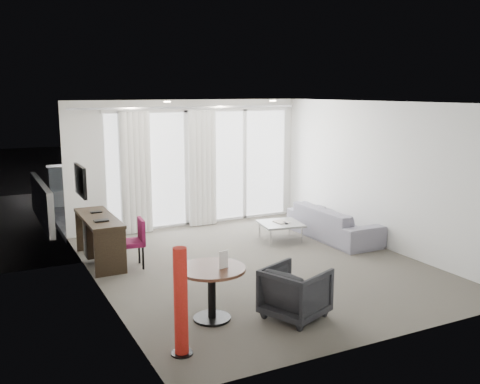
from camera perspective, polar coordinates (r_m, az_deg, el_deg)
name	(u,v)px	position (r m, az deg, el deg)	size (l,w,h in m)	color
floor	(257,265)	(8.75, 1.78, -7.76)	(5.00, 6.00, 0.00)	#4F4A42
ceiling	(258,102)	(8.30, 1.89, 9.53)	(5.00, 6.00, 0.00)	white
wall_left	(97,200)	(7.58, -15.03, -0.85)	(0.00, 6.00, 2.60)	silver
wall_right	(380,175)	(9.85, 14.73, 1.78)	(0.00, 6.00, 2.60)	silver
wall_front	(389,229)	(6.02, 15.61, -3.83)	(5.00, 0.00, 2.60)	silver
window_panel	(202,167)	(11.23, -4.10, 2.65)	(4.00, 0.02, 2.38)	white
window_frame	(202,167)	(11.22, -4.08, 2.65)	(4.10, 0.06, 2.44)	white
curtain_left	(136,173)	(10.61, -11.01, 2.01)	(0.60, 0.20, 2.38)	white
curtain_right	(203,168)	(11.06, -4.01, 2.53)	(0.60, 0.20, 2.38)	white
curtain_track	(190,107)	(10.86, -5.33, 8.98)	(4.80, 0.04, 0.04)	#B2B2B7
downlight_a	(167,102)	(9.40, -7.77, 9.52)	(0.12, 0.12, 0.02)	#FFE0B2
downlight_b	(273,101)	(10.28, 3.53, 9.69)	(0.12, 0.12, 0.02)	#FFE0B2
desk	(99,239)	(9.09, -14.76, -4.90)	(0.51, 1.62, 0.76)	black
tv	(80,181)	(8.98, -16.67, 1.16)	(0.05, 0.80, 0.50)	black
desk_chair	(131,244)	(8.68, -11.59, -5.41)	(0.43, 0.40, 0.79)	maroon
round_table	(212,294)	(6.66, -3.02, -10.77)	(0.83, 0.83, 0.67)	#49291B
menu_card	(224,264)	(6.50, -1.75, -7.68)	(0.12, 0.02, 0.22)	white
red_lamp	(181,302)	(5.76, -6.33, -11.58)	(0.24, 0.24, 1.18)	#AA1C13
tub_armchair	(295,292)	(6.75, 5.92, -10.60)	(0.69, 0.71, 0.65)	black
coffee_table	(280,231)	(10.12, 4.32, -4.21)	(0.75, 0.75, 0.34)	gray
remote	(285,222)	(10.03, 4.87, -3.23)	(0.04, 0.14, 0.02)	black
magazine	(281,221)	(10.11, 4.42, -3.11)	(0.23, 0.29, 0.02)	gray
sofa	(333,223)	(10.35, 9.94, -3.23)	(2.08, 0.81, 0.61)	slate
terrace_slab	(178,211)	(12.85, -6.63, -2.08)	(5.60, 3.00, 0.12)	#4D4D50
rattan_chair_a	(190,194)	(12.33, -5.33, -0.19)	(0.61, 0.61, 0.89)	brown
rattan_chair_b	(225,189)	(12.95, -1.56, 0.29)	(0.58, 0.58, 0.85)	brown
rattan_table	(234,197)	(13.02, -0.60, -0.55)	(0.45, 0.45, 0.45)	brown
balustrade	(158,180)	(14.09, -8.72, 1.33)	(5.50, 0.06, 1.05)	#B2B2B7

